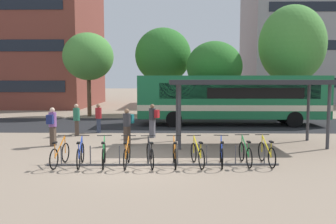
{
  "coord_description": "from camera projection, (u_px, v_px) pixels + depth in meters",
  "views": [
    {
      "loc": [
        1.36,
        -11.95,
        2.97
      ],
      "look_at": [
        1.05,
        4.64,
        1.4
      ],
      "focal_mm": 36.95,
      "sensor_mm": 36.0,
      "label": 1
    }
  ],
  "objects": [
    {
      "name": "commuter_maroon_pack_1",
      "position": [
        98.0,
        116.0,
        19.2
      ],
      "size": [
        0.46,
        0.59,
        1.62
      ],
      "rotation": [
        0.0,
        0.0,
        5.05
      ],
      "color": "#2D3851",
      "rests_on": "ground"
    },
    {
      "name": "commuter_navy_pack_2",
      "position": [
        52.0,
        124.0,
        15.33
      ],
      "size": [
        0.37,
        0.55,
        1.73
      ],
      "rotation": [
        0.0,
        0.0,
        1.48
      ],
      "color": "#47382D",
      "rests_on": "ground"
    },
    {
      "name": "parked_bicycle_yellow_6",
      "position": [
        197.0,
        155.0,
        11.87
      ],
      "size": [
        0.55,
        1.7,
        0.99
      ],
      "rotation": [
        0.0,
        0.0,
        1.77
      ],
      "color": "black",
      "rests_on": "ground"
    },
    {
      "name": "street_tree_1",
      "position": [
        214.0,
        67.0,
        26.5
      ],
      "size": [
        4.27,
        4.27,
        5.88
      ],
      "color": "brown",
      "rests_on": "ground"
    },
    {
      "name": "parked_bicycle_blue_1",
      "position": [
        81.0,
        155.0,
        11.84
      ],
      "size": [
        0.52,
        1.71,
        0.99
      ],
      "rotation": [
        0.0,
        0.0,
        1.7
      ],
      "color": "black",
      "rests_on": "ground"
    },
    {
      "name": "commuter_teal_pack_3",
      "position": [
        127.0,
        124.0,
        15.6
      ],
      "size": [
        0.55,
        0.6,
        1.66
      ],
      "rotation": [
        0.0,
        0.0,
        4.13
      ],
      "color": "#47382D",
      "rests_on": "ground"
    },
    {
      "name": "building_left_wing",
      "position": [
        13.0,
        20.0,
        38.83
      ],
      "size": [
        17.86,
        13.57,
        19.15
      ],
      "color": "brown",
      "rests_on": "ground"
    },
    {
      "name": "street_tree_3",
      "position": [
        88.0,
        57.0,
        27.44
      ],
      "size": [
        4.0,
        4.0,
        6.65
      ],
      "color": "brown",
      "rests_on": "ground"
    },
    {
      "name": "street_tree_0",
      "position": [
        292.0,
        45.0,
        26.41
      ],
      "size": [
        5.02,
        5.02,
        8.59
      ],
      "color": "brown",
      "rests_on": "ground"
    },
    {
      "name": "bus_lane_asphalt",
      "position": [
        154.0,
        125.0,
        22.7
      ],
      "size": [
        80.0,
        7.2,
        0.01
      ],
      "primitive_type": "cube",
      "color": "#232326",
      "rests_on": "ground"
    },
    {
      "name": "parked_bicycle_green_8",
      "position": [
        245.0,
        154.0,
        12.03
      ],
      "size": [
        0.52,
        1.72,
        0.99
      ],
      "rotation": [
        0.0,
        0.0,
        1.63
      ],
      "color": "black",
      "rests_on": "ground"
    },
    {
      "name": "parked_bicycle_orange_0",
      "position": [
        60.0,
        155.0,
        11.87
      ],
      "size": [
        0.52,
        1.72,
        0.99
      ],
      "rotation": [
        0.0,
        0.0,
        1.51
      ],
      "color": "black",
      "rests_on": "ground"
    },
    {
      "name": "commuter_red_pack_0",
      "position": [
        153.0,
        118.0,
        17.6
      ],
      "size": [
        0.6,
        0.48,
        1.71
      ],
      "rotation": [
        0.0,
        0.0,
        2.77
      ],
      "color": "#565660",
      "rests_on": "ground"
    },
    {
      "name": "bike_rack",
      "position": [
        163.0,
        163.0,
        11.93
      ],
      "size": [
        8.02,
        0.31,
        0.7
      ],
      "rotation": [
        0.0,
        0.0,
        0.03
      ],
      "color": "#47474C",
      "rests_on": "ground"
    },
    {
      "name": "ground",
      "position": [
        136.0,
        164.0,
        12.2
      ],
      "size": [
        200.0,
        200.0,
        0.0
      ],
      "primitive_type": "plane",
      "color": "gray"
    },
    {
      "name": "city_bus",
      "position": [
        230.0,
        98.0,
        22.44
      ],
      "size": [
        12.05,
        2.68,
        3.2
      ],
      "rotation": [
        0.0,
        0.0,
        3.13
      ],
      "color": "#196B3D",
      "rests_on": "ground"
    },
    {
      "name": "commuter_olive_pack_4",
      "position": [
        76.0,
        118.0,
        18.16
      ],
      "size": [
        0.46,
        0.59,
        1.69
      ],
      "rotation": [
        0.0,
        0.0,
        5.04
      ],
      "color": "#47382D",
      "rests_on": "ground"
    },
    {
      "name": "building_right_wing",
      "position": [
        327.0,
        36.0,
        44.43
      ],
      "size": [
        20.4,
        10.82,
        17.14
      ],
      "color": "gray",
      "rests_on": "ground"
    },
    {
      "name": "parked_bicycle_green_2",
      "position": [
        104.0,
        155.0,
        11.85
      ],
      "size": [
        0.52,
        1.71,
        0.99
      ],
      "rotation": [
        0.0,
        0.0,
        1.72
      ],
      "color": "black",
      "rests_on": "ground"
    },
    {
      "name": "parked_bicycle_blue_7",
      "position": [
        221.0,
        155.0,
        11.91
      ],
      "size": [
        0.52,
        1.72,
        0.99
      ],
      "rotation": [
        0.0,
        0.0,
        1.48
      ],
      "color": "black",
      "rests_on": "ground"
    },
    {
      "name": "street_tree_2",
      "position": [
        163.0,
        56.0,
        29.01
      ],
      "size": [
        4.69,
        4.69,
        7.26
      ],
      "color": "brown",
      "rests_on": "ground"
    },
    {
      "name": "parked_bicycle_black_4",
      "position": [
        150.0,
        155.0,
        11.81
      ],
      "size": [
        0.55,
        1.7,
        0.99
      ],
      "rotation": [
        0.0,
        0.0,
        1.77
      ],
      "color": "black",
      "rests_on": "ground"
    },
    {
      "name": "parked_bicycle_orange_5",
      "position": [
        175.0,
        155.0,
        11.84
      ],
      "size": [
        0.52,
        1.72,
        0.99
      ],
      "rotation": [
        0.0,
        0.0,
        1.63
      ],
      "color": "black",
      "rests_on": "ground"
    },
    {
      "name": "parked_bicycle_orange_3",
      "position": [
        127.0,
        155.0,
        11.81
      ],
      "size": [
        0.52,
        1.72,
        0.99
      ],
      "rotation": [
        0.0,
        0.0,
        1.58
      ],
      "color": "black",
      "rests_on": "ground"
    },
    {
      "name": "parked_bicycle_yellow_9",
      "position": [
        267.0,
        154.0,
        12.05
      ],
      "size": [
        0.52,
        1.72,
        0.99
      ],
      "rotation": [
        0.0,
        0.0,
        1.66
      ],
      "color": "black",
      "rests_on": "ground"
    },
    {
      "name": "transit_shelter",
      "position": [
        249.0,
        84.0,
        15.46
      ],
      "size": [
        7.23,
        3.11,
        2.95
      ],
      "rotation": [
        0.0,
        0.0,
        0.03
      ],
      "color": "#38383D",
      "rests_on": "ground"
    }
  ]
}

